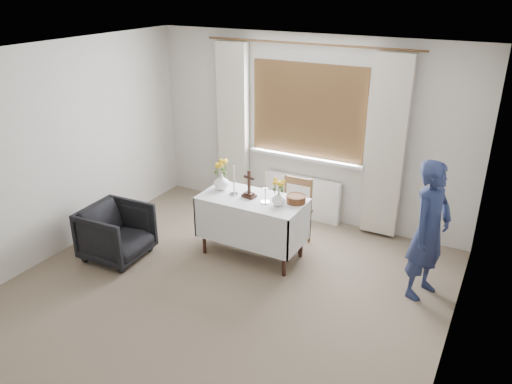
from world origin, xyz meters
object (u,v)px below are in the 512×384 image
altar_table (252,227)px  wooden_cross (249,184)px  flower_vase_left (221,182)px  wooden_chair (292,214)px  flower_vase_right (279,198)px  person (429,231)px  armchair (116,233)px

altar_table → wooden_cross: bearing=167.2°
wooden_cross → flower_vase_left: size_ratio=1.66×
altar_table → wooden_chair: wooden_chair is taller
altar_table → flower_vase_right: bearing=-3.9°
flower_vase_right → wooden_chair: bearing=94.3°
person → flower_vase_right: 1.64m
altar_table → wooden_chair: size_ratio=1.42×
wooden_chair → altar_table: bearing=-127.6°
armchair → flower_vase_left: (0.95, 0.87, 0.53)m
wooden_cross → person: bearing=14.0°
wooden_cross → wooden_chair: bearing=60.0°
altar_table → wooden_chair: (0.32, 0.45, 0.05)m
armchair → flower_vase_left: size_ratio=3.58×
wooden_chair → wooden_cross: wooden_cross is taller
altar_table → wooden_cross: wooden_cross is taller
wooden_chair → flower_vase_right: flower_vase_right is taller
armchair → altar_table: bearing=-63.0°
person → flower_vase_left: 2.44m
person → flower_vase_left: (-2.44, -0.11, 0.11)m
wooden_chair → armchair: wooden_chair is taller
altar_table → flower_vase_left: 0.67m
wooden_chair → flower_vase_left: size_ratio=4.34×
armchair → flower_vase_left: bearing=-50.6°
wooden_chair → flower_vase_left: (-0.78, -0.40, 0.43)m
wooden_chair → wooden_cross: (-0.37, -0.44, 0.49)m
altar_table → flower_vase_right: 0.59m
wooden_chair → person: (1.66, -0.29, 0.32)m
flower_vase_right → flower_vase_left: bearing=174.2°
person → flower_vase_right: size_ratio=8.88×
armchair → flower_vase_left: flower_vase_left is taller
wooden_chair → wooden_cross: 0.76m
altar_table → person: person is taller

